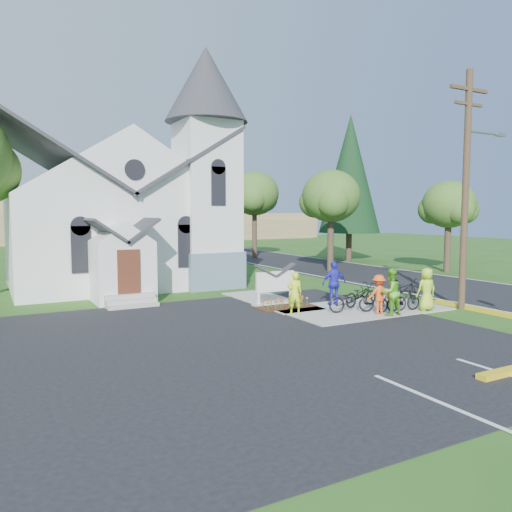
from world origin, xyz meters
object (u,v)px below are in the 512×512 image
cyclist_0 (295,293)px  bike_1 (391,301)px  bike_4 (404,289)px  church_sign (275,282)px  cyclist_2 (334,283)px  bike_3 (403,299)px  bike_2 (361,295)px  cyclist_1 (391,292)px  utility_pole (467,182)px  cyclist_3 (379,294)px  cyclist_4 (427,289)px  bike_0 (352,300)px

cyclist_0 → bike_1: size_ratio=1.10×
bike_1 → bike_4: bike_4 is taller
church_sign → cyclist_2: bearing=-36.5°
cyclist_2 → bike_3: 3.02m
bike_2 → bike_4: size_ratio=1.00×
cyclist_1 → church_sign: bearing=-57.9°
church_sign → utility_pole: size_ratio=0.22×
church_sign → bike_3: (3.80, -4.02, -0.47)m
cyclist_1 → bike_4: 3.83m
cyclist_0 → cyclist_3: cyclist_0 is taller
utility_pole → cyclist_4: bearing=170.8°
bike_4 → cyclist_2: bearing=84.8°
church_sign → cyclist_1: cyclist_1 is taller
bike_2 → cyclist_3: size_ratio=1.22×
bike_2 → cyclist_4: cyclist_4 is taller
utility_pole → cyclist_3: utility_pole is taller
bike_0 → church_sign: bearing=45.9°
bike_0 → bike_2: 1.51m
bike_1 → bike_4: size_ratio=0.81×
cyclist_4 → bike_4: bearing=-105.0°
cyclist_0 → bike_3: (4.30, -1.63, -0.35)m
church_sign → cyclist_2: (2.11, -1.56, -0.00)m
cyclist_0 → cyclist_3: bearing=173.2°
utility_pole → bike_3: utility_pole is taller
bike_2 → bike_4: bike_4 is taller
cyclist_3 → cyclist_2: bearing=-68.7°
bike_1 → cyclist_4: 1.62m
church_sign → bike_4: size_ratio=1.14×
cyclist_1 → cyclist_4: 1.99m
church_sign → cyclist_3: church_sign is taller
cyclist_1 → cyclist_2: bearing=-77.5°
cyclist_4 → cyclist_3: bearing=-2.0°
bike_4 → cyclist_4: bearing=158.9°
cyclist_2 → church_sign: bearing=-26.4°
bike_1 → bike_3: (0.58, -0.08, 0.03)m
church_sign → cyclist_1: 5.17m
cyclist_1 → bike_2: (0.24, 2.06, -0.43)m
church_sign → bike_2: 3.80m
church_sign → cyclist_3: size_ratio=1.39×
bike_1 → cyclist_2: (-1.11, 2.38, 0.51)m
cyclist_2 → cyclist_3: 2.44m
cyclist_1 → bike_1: 0.83m
cyclist_0 → cyclist_1: size_ratio=0.91×
bike_0 → cyclist_2: (0.38, 1.66, 0.46)m
bike_1 → utility_pole: bearing=-99.5°
cyclist_1 → bike_1: bearing=-136.7°
church_sign → bike_1: bearing=-50.7°
cyclist_0 → bike_3: 4.61m
cyclist_3 → cyclist_4: size_ratio=0.89×
bike_3 → bike_0: bearing=75.0°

